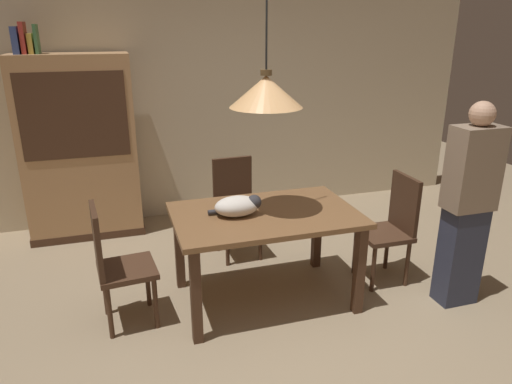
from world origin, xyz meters
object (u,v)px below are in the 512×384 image
(pendant_lamp, at_px, (266,91))
(book_yellow_short, at_px, (31,44))
(chair_far_back, at_px, (236,203))
(book_red_tall, at_px, (24,38))
(chair_right_side, at_px, (392,224))
(hutch_bookcase, at_px, (80,152))
(dining_table, at_px, (265,225))
(chair_left_side, at_px, (115,261))
(book_green_slim, at_px, (37,39))
(cat_sleeping, at_px, (238,206))
(person_standing, at_px, (467,207))
(book_blue_wide, at_px, (16,40))

(pendant_lamp, xyz_separation_m, book_yellow_short, (-1.69, 1.77, 0.28))
(chair_far_back, bearing_deg, book_red_tall, 152.90)
(chair_right_side, bearing_deg, book_yellow_short, 147.85)
(hutch_bookcase, bearing_deg, dining_table, -51.88)
(chair_left_side, height_order, book_red_tall, book_red_tall)
(chair_right_side, xyz_separation_m, pendant_lamp, (-1.13, 0.00, 1.15))
(chair_right_side, bearing_deg, book_green_slim, 147.38)
(book_green_slim, bearing_deg, chair_right_side, -32.62)
(dining_table, xyz_separation_m, chair_right_side, (1.13, -0.00, -0.14))
(cat_sleeping, bearing_deg, person_standing, -16.03)
(chair_right_side, relative_size, book_red_tall, 3.32)
(chair_left_side, bearing_deg, chair_right_side, 0.16)
(person_standing, bearing_deg, book_yellow_short, 144.49)
(chair_far_back, xyz_separation_m, book_green_slim, (-1.63, 0.89, 1.47))
(book_red_tall, xyz_separation_m, book_yellow_short, (0.06, 0.00, -0.05))
(book_blue_wide, relative_size, person_standing, 0.15)
(cat_sleeping, height_order, book_yellow_short, book_yellow_short)
(chair_far_back, relative_size, chair_right_side, 1.00)
(chair_right_side, height_order, person_standing, person_standing)
(dining_table, relative_size, book_green_slim, 5.38)
(book_red_tall, distance_m, book_yellow_short, 0.08)
(chair_right_side, bearing_deg, person_standing, -55.57)
(hutch_bookcase, relative_size, book_blue_wide, 7.71)
(chair_left_side, bearing_deg, pendant_lamp, 0.36)
(dining_table, xyz_separation_m, chair_left_side, (-1.13, -0.01, -0.14))
(pendant_lamp, relative_size, book_green_slim, 5.00)
(chair_right_side, height_order, pendant_lamp, pendant_lamp)
(cat_sleeping, bearing_deg, book_blue_wide, 132.23)
(dining_table, distance_m, hutch_bookcase, 2.26)
(chair_right_side, distance_m, person_standing, 0.64)
(hutch_bookcase, bearing_deg, book_blue_wide, 179.80)
(book_red_tall, bearing_deg, pendant_lamp, -45.38)
(cat_sleeping, bearing_deg, chair_far_back, 76.79)
(book_green_slim, relative_size, person_standing, 0.16)
(book_red_tall, distance_m, book_green_slim, 0.11)
(cat_sleeping, relative_size, person_standing, 0.24)
(cat_sleeping, distance_m, person_standing, 1.73)
(book_blue_wide, relative_size, book_yellow_short, 1.20)
(book_red_tall, bearing_deg, cat_sleeping, -48.91)
(chair_right_side, relative_size, book_green_slim, 3.58)
(pendant_lamp, height_order, hutch_bookcase, pendant_lamp)
(chair_right_side, bearing_deg, cat_sleeping, 179.71)
(chair_left_side, relative_size, book_blue_wide, 3.88)
(hutch_bookcase, xyz_separation_m, book_green_slim, (-0.25, 0.00, 1.09))
(pendant_lamp, bearing_deg, hutch_bookcase, 128.12)
(hutch_bookcase, bearing_deg, person_standing, -38.27)
(book_blue_wide, height_order, book_yellow_short, book_blue_wide)
(book_blue_wide, bearing_deg, chair_right_side, -31.08)
(dining_table, distance_m, book_blue_wide, 2.86)
(chair_far_back, bearing_deg, hutch_bookcase, 147.24)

